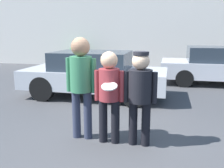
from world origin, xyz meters
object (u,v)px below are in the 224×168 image
(person_left, at_px, (81,78))
(parked_car_near, at_px, (94,74))
(person_middle_with_frisbee, at_px, (109,90))
(shrub, at_px, (78,56))
(parked_car_far, at_px, (221,65))
(person_right, at_px, (140,90))

(person_left, distance_m, parked_car_near, 3.08)
(person_middle_with_frisbee, bearing_deg, shrub, 113.68)
(person_left, distance_m, parked_car_far, 6.74)
(person_left, xyz_separation_m, parked_car_far, (3.40, 5.81, -0.43))
(person_left, height_order, person_middle_with_frisbee, person_left)
(person_left, bearing_deg, parked_car_far, 59.65)
(parked_car_far, bearing_deg, shrub, 156.05)
(person_left, xyz_separation_m, person_right, (1.06, -0.06, -0.15))
(person_left, height_order, parked_car_far, person_left)
(person_middle_with_frisbee, xyz_separation_m, shrub, (-3.90, 8.89, -0.34))
(parked_car_far, relative_size, shrub, 3.56)
(person_left, relative_size, shrub, 1.50)
(shrub, bearing_deg, parked_car_far, -23.95)
(person_left, bearing_deg, person_middle_with_frisbee, -8.21)
(parked_car_near, xyz_separation_m, parked_car_far, (4.07, 2.83, -0.00))
(person_right, bearing_deg, shrub, 116.53)
(person_right, relative_size, shrub, 1.32)
(person_right, xyz_separation_m, parked_car_far, (2.34, 5.86, -0.28))
(person_right, bearing_deg, parked_car_far, 68.27)
(person_middle_with_frisbee, bearing_deg, parked_car_far, 64.01)
(person_middle_with_frisbee, relative_size, person_right, 1.00)
(parked_car_far, distance_m, shrub, 7.40)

